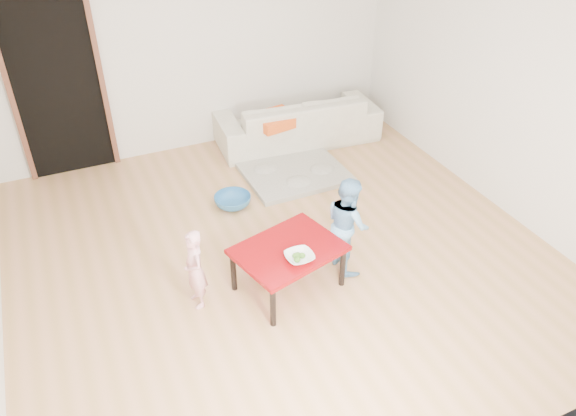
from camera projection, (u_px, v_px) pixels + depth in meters
floor at (280, 252)px, 5.48m from camera, size 5.00×5.00×0.01m
back_wall at (194, 45)px, 6.62m from camera, size 5.00×0.02×2.60m
right_wall at (508, 86)px, 5.59m from camera, size 0.02×5.00×2.60m
doorway at (58, 89)px, 6.22m from camera, size 1.02×0.08×2.11m
sofa at (297, 119)px, 7.24m from camera, size 2.13×0.97×0.61m
cushion at (275, 120)px, 6.86m from camera, size 0.56×0.52×0.13m
red_table at (288, 268)px, 4.95m from camera, size 1.03×0.87×0.44m
bowl at (299, 257)px, 4.68m from camera, size 0.24×0.24×0.06m
broccoli at (299, 257)px, 4.68m from camera, size 0.12×0.12×0.06m
child_pink at (195, 269)px, 4.69m from camera, size 0.20×0.29×0.75m
child_blue at (348, 224)px, 5.07m from camera, size 0.38×0.48×0.94m
basin at (233, 201)px, 6.11m from camera, size 0.40×0.40×0.13m
blanket at (295, 173)px, 6.66m from camera, size 1.17×0.98×0.06m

